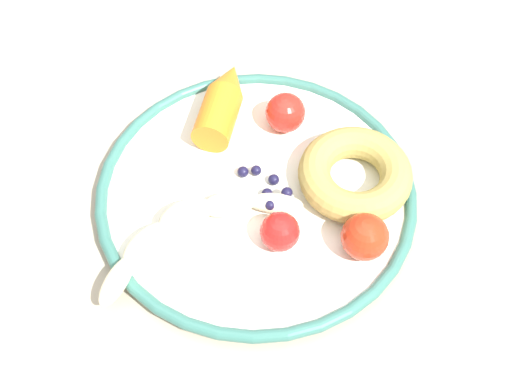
{
  "coord_description": "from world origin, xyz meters",
  "views": [
    {
      "loc": [
        -0.31,
        -0.19,
        1.31
      ],
      "look_at": [
        0.04,
        -0.04,
        0.75
      ],
      "focal_mm": 49.19,
      "sensor_mm": 36.0,
      "label": 1
    }
  ],
  "objects_px": {
    "blueberry_pile": "(263,190)",
    "tomato_far": "(365,237)",
    "donut": "(355,174)",
    "tomato_mid": "(280,232)",
    "dining_table": "(210,267)",
    "carrot_orange": "(222,102)",
    "plate": "(256,194)",
    "tomato_near": "(285,113)",
    "banana": "(190,226)"
  },
  "relations": [
    {
      "from": "carrot_orange",
      "to": "plate",
      "type": "bearing_deg",
      "value": -137.29
    },
    {
      "from": "plate",
      "to": "tomato_near",
      "type": "relative_size",
      "value": 7.63
    },
    {
      "from": "donut",
      "to": "tomato_mid",
      "type": "distance_m",
      "value": 0.1
    },
    {
      "from": "blueberry_pile",
      "to": "tomato_far",
      "type": "relative_size",
      "value": 1.43
    },
    {
      "from": "plate",
      "to": "banana",
      "type": "bearing_deg",
      "value": 150.97
    },
    {
      "from": "dining_table",
      "to": "tomato_far",
      "type": "distance_m",
      "value": 0.2
    },
    {
      "from": "tomato_near",
      "to": "tomato_mid",
      "type": "bearing_deg",
      "value": -159.84
    },
    {
      "from": "blueberry_pile",
      "to": "tomato_near",
      "type": "relative_size",
      "value": 1.52
    },
    {
      "from": "dining_table",
      "to": "blueberry_pile",
      "type": "height_order",
      "value": "blueberry_pile"
    },
    {
      "from": "tomato_far",
      "to": "dining_table",
      "type": "bearing_deg",
      "value": 98.8
    },
    {
      "from": "banana",
      "to": "donut",
      "type": "relative_size",
      "value": 1.59
    },
    {
      "from": "tomato_near",
      "to": "blueberry_pile",
      "type": "bearing_deg",
      "value": -171.63
    },
    {
      "from": "banana",
      "to": "donut",
      "type": "bearing_deg",
      "value": -46.63
    },
    {
      "from": "dining_table",
      "to": "banana",
      "type": "xyz_separation_m",
      "value": [
        -0.02,
        0.0,
        0.12
      ]
    },
    {
      "from": "tomato_mid",
      "to": "carrot_orange",
      "type": "bearing_deg",
      "value": 43.36
    },
    {
      "from": "dining_table",
      "to": "carrot_orange",
      "type": "height_order",
      "value": "carrot_orange"
    },
    {
      "from": "plate",
      "to": "tomato_near",
      "type": "bearing_deg",
      "value": 3.93
    },
    {
      "from": "tomato_near",
      "to": "tomato_mid",
      "type": "distance_m",
      "value": 0.14
    },
    {
      "from": "dining_table",
      "to": "tomato_mid",
      "type": "height_order",
      "value": "tomato_mid"
    },
    {
      "from": "banana",
      "to": "tomato_mid",
      "type": "relative_size",
      "value": 4.77
    },
    {
      "from": "banana",
      "to": "carrot_orange",
      "type": "relative_size",
      "value": 1.6
    },
    {
      "from": "banana",
      "to": "tomato_mid",
      "type": "height_order",
      "value": "tomato_mid"
    },
    {
      "from": "banana",
      "to": "blueberry_pile",
      "type": "bearing_deg",
      "value": -33.27
    },
    {
      "from": "plate",
      "to": "tomato_mid",
      "type": "distance_m",
      "value": 0.06
    },
    {
      "from": "plate",
      "to": "donut",
      "type": "relative_size",
      "value": 2.83
    },
    {
      "from": "donut",
      "to": "tomato_mid",
      "type": "bearing_deg",
      "value": 155.57
    },
    {
      "from": "donut",
      "to": "tomato_mid",
      "type": "height_order",
      "value": "tomato_mid"
    },
    {
      "from": "blueberry_pile",
      "to": "donut",
      "type": "bearing_deg",
      "value": -58.51
    },
    {
      "from": "tomato_near",
      "to": "tomato_far",
      "type": "height_order",
      "value": "tomato_far"
    },
    {
      "from": "dining_table",
      "to": "tomato_near",
      "type": "height_order",
      "value": "tomato_near"
    },
    {
      "from": "dining_table",
      "to": "plate",
      "type": "height_order",
      "value": "plate"
    },
    {
      "from": "plate",
      "to": "banana",
      "type": "distance_m",
      "value": 0.08
    },
    {
      "from": "carrot_orange",
      "to": "donut",
      "type": "relative_size",
      "value": 0.99
    },
    {
      "from": "carrot_orange",
      "to": "tomato_mid",
      "type": "height_order",
      "value": "carrot_orange"
    },
    {
      "from": "tomato_mid",
      "to": "donut",
      "type": "bearing_deg",
      "value": -24.43
    },
    {
      "from": "banana",
      "to": "plate",
      "type": "bearing_deg",
      "value": -29.03
    },
    {
      "from": "donut",
      "to": "tomato_near",
      "type": "xyz_separation_m",
      "value": [
        0.04,
        0.09,
        0.0
      ]
    },
    {
      "from": "donut",
      "to": "tomato_mid",
      "type": "xyz_separation_m",
      "value": [
        -0.09,
        0.04,
        0.0
      ]
    },
    {
      "from": "tomato_mid",
      "to": "plate",
      "type": "bearing_deg",
      "value": 44.49
    },
    {
      "from": "dining_table",
      "to": "tomato_mid",
      "type": "distance_m",
      "value": 0.15
    },
    {
      "from": "plate",
      "to": "carrot_orange",
      "type": "height_order",
      "value": "carrot_orange"
    },
    {
      "from": "dining_table",
      "to": "banana",
      "type": "relative_size",
      "value": 5.51
    },
    {
      "from": "tomato_far",
      "to": "tomato_mid",
      "type": "bearing_deg",
      "value": 107.96
    },
    {
      "from": "dining_table",
      "to": "carrot_orange",
      "type": "bearing_deg",
      "value": 16.55
    },
    {
      "from": "tomato_mid",
      "to": "tomato_far",
      "type": "distance_m",
      "value": 0.08
    },
    {
      "from": "blueberry_pile",
      "to": "tomato_far",
      "type": "bearing_deg",
      "value": -100.48
    },
    {
      "from": "banana",
      "to": "tomato_far",
      "type": "relative_size",
      "value": 4.02
    },
    {
      "from": "banana",
      "to": "tomato_mid",
      "type": "bearing_deg",
      "value": -73.57
    },
    {
      "from": "plate",
      "to": "tomato_near",
      "type": "xyz_separation_m",
      "value": [
        0.09,
        0.01,
        0.02
      ]
    },
    {
      "from": "tomato_near",
      "to": "dining_table",
      "type": "bearing_deg",
      "value": 167.36
    }
  ]
}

